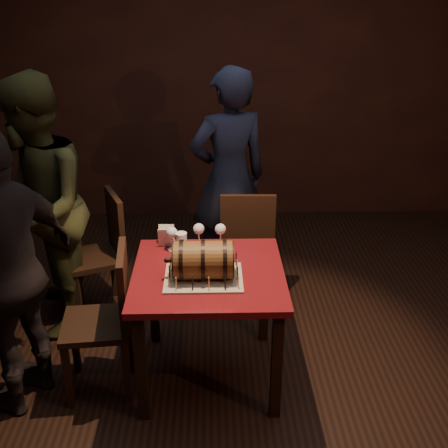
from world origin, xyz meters
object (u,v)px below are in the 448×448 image
(barrel_cake, at_px, (203,260))
(person_left_front, at_px, (8,273))
(wine_glass_right, at_px, (220,230))
(chair_left_rear, at_px, (104,247))
(wine_glass_left, at_px, (172,234))
(person_left_rear, at_px, (37,209))
(wine_glass_mid, at_px, (199,230))
(chair_back, at_px, (247,241))
(pint_of_ale, at_px, (181,244))
(chair_left_front, at_px, (109,314))
(pub_table, at_px, (209,288))
(person_back, at_px, (229,178))

(barrel_cake, relative_size, person_left_front, 0.23)
(wine_glass_right, xyz_separation_m, chair_left_rear, (-0.85, 0.47, -0.35))
(wine_glass_left, relative_size, chair_left_rear, 0.17)
(person_left_rear, bearing_deg, wine_glass_mid, 62.34)
(wine_glass_right, bearing_deg, chair_back, 69.45)
(barrel_cake, bearing_deg, wine_glass_mid, 94.40)
(wine_glass_left, bearing_deg, wine_glass_right, 7.99)
(wine_glass_left, xyz_separation_m, person_left_front, (-0.88, -0.47, -0.02))
(wine_glass_mid, xyz_separation_m, chair_left_rear, (-0.72, 0.46, -0.34))
(pint_of_ale, bearing_deg, wine_glass_left, 133.16)
(chair_left_rear, bearing_deg, wine_glass_right, -28.93)
(chair_left_front, bearing_deg, barrel_cake, 0.25)
(pub_table, relative_size, chair_left_front, 0.97)
(wine_glass_mid, bearing_deg, person_left_rear, 166.14)
(pub_table, bearing_deg, wine_glass_right, 76.87)
(barrel_cake, distance_m, chair_left_rear, 1.22)
(chair_left_rear, relative_size, chair_left_front, 1.00)
(barrel_cake, distance_m, chair_left_front, 0.67)
(barrel_cake, bearing_deg, person_left_front, -175.21)
(barrel_cake, distance_m, wine_glass_left, 0.43)
(chair_left_rear, bearing_deg, pint_of_ale, -43.73)
(wine_glass_left, distance_m, chair_back, 0.87)
(wine_glass_mid, bearing_deg, person_left_front, -153.65)
(pub_table, height_order, wine_glass_right, wine_glass_right)
(pint_of_ale, relative_size, person_back, 0.09)
(wine_glass_left, bearing_deg, person_back, 68.75)
(wine_glass_right, xyz_separation_m, person_left_rear, (-1.24, 0.28, 0.04))
(chair_left_front, relative_size, person_left_rear, 0.51)
(person_left_front, bearing_deg, wine_glass_left, 143.00)
(pub_table, height_order, wine_glass_left, wine_glass_left)
(chair_left_front, bearing_deg, pint_of_ale, 36.28)
(wine_glass_left, bearing_deg, chair_left_front, -133.79)
(chair_left_rear, distance_m, chair_left_front, 0.91)
(pub_table, xyz_separation_m, chair_back, (0.29, 0.89, -0.12))
(wine_glass_left, distance_m, pint_of_ale, 0.10)
(wine_glass_right, bearing_deg, pub_table, -103.13)
(wine_glass_mid, relative_size, person_back, 0.09)
(wine_glass_mid, xyz_separation_m, chair_back, (0.35, 0.55, -0.34))
(chair_left_rear, xyz_separation_m, person_back, (0.94, 0.49, 0.36))
(barrel_cake, relative_size, chair_back, 0.43)
(wine_glass_mid, xyz_separation_m, chair_left_front, (-0.53, -0.43, -0.34))
(pub_table, distance_m, wine_glass_mid, 0.42)
(wine_glass_right, height_order, person_left_rear, person_left_rear)
(wine_glass_right, xyz_separation_m, pint_of_ale, (-0.25, -0.11, -0.05))
(wine_glass_mid, relative_size, chair_left_rear, 0.17)
(person_left_rear, bearing_deg, chair_back, 87.12)
(pub_table, distance_m, barrel_cake, 0.25)
(wine_glass_right, bearing_deg, chair_left_rear, 151.07)
(chair_back, bearing_deg, person_left_rear, -169.08)
(wine_glass_right, height_order, pint_of_ale, wine_glass_right)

